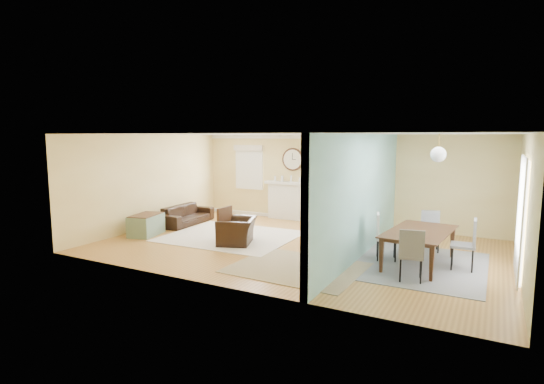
% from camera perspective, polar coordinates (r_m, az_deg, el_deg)
% --- Properties ---
extents(floor, '(9.00, 9.00, 0.00)m').
position_cam_1_polar(floor, '(9.96, 3.28, -7.35)').
color(floor, '#98642D').
rests_on(floor, ground).
extents(wall_back, '(9.00, 0.02, 2.60)m').
position_cam_1_polar(wall_back, '(12.48, 9.11, 1.66)').
color(wall_back, tan).
rests_on(wall_back, ground).
extents(wall_front, '(9.00, 0.02, 2.60)m').
position_cam_1_polar(wall_front, '(7.12, -6.82, -2.66)').
color(wall_front, tan).
rests_on(wall_front, ground).
extents(wall_left, '(0.02, 6.00, 2.60)m').
position_cam_1_polar(wall_left, '(12.27, -16.12, 1.36)').
color(wall_left, tan).
rests_on(wall_left, ground).
extents(wall_right, '(0.02, 6.00, 2.60)m').
position_cam_1_polar(wall_right, '(8.85, 30.85, -1.69)').
color(wall_right, tan).
rests_on(wall_right, ground).
extents(ceiling, '(9.00, 6.00, 0.02)m').
position_cam_1_polar(ceiling, '(9.63, 3.40, 7.79)').
color(ceiling, white).
rests_on(ceiling, wall_back).
extents(partition, '(0.17, 6.00, 2.60)m').
position_cam_1_polar(partition, '(9.45, 12.42, 0.07)').
color(partition, tan).
rests_on(partition, ground).
extents(fireplace, '(1.70, 0.30, 1.17)m').
position_cam_1_polar(fireplace, '(13.02, 2.62, -1.13)').
color(fireplace, white).
rests_on(fireplace, ground).
extents(wall_clock, '(0.70, 0.07, 0.70)m').
position_cam_1_polar(wall_clock, '(12.97, 2.82, 4.40)').
color(wall_clock, '#472919').
rests_on(wall_clock, wall_back).
extents(window_left, '(1.05, 0.13, 1.42)m').
position_cam_1_polar(window_left, '(13.70, -3.10, 3.76)').
color(window_left, white).
rests_on(window_left, wall_back).
extents(window_right, '(1.05, 0.13, 1.42)m').
position_cam_1_polar(window_right, '(12.39, 9.29, 3.28)').
color(window_right, white).
rests_on(window_right, wall_back).
extents(french_doors, '(0.06, 1.70, 2.20)m').
position_cam_1_polar(french_doors, '(8.88, 30.47, -2.95)').
color(french_doors, white).
rests_on(french_doors, ground).
extents(pendant, '(0.30, 0.30, 0.55)m').
position_cam_1_polar(pendant, '(8.81, 21.45, 4.72)').
color(pendant, gold).
rests_on(pendant, ceiling).
extents(rug_cream, '(3.25, 2.84, 0.02)m').
position_cam_1_polar(rug_cream, '(10.97, -5.52, -5.93)').
color(rug_cream, beige).
rests_on(rug_cream, floor).
extents(rug_jute, '(2.52, 2.08, 0.01)m').
position_cam_1_polar(rug_jute, '(8.41, 3.40, -10.12)').
color(rug_jute, tan).
rests_on(rug_jute, floor).
extents(rug_grey, '(2.41, 3.02, 0.01)m').
position_cam_1_polar(rug_grey, '(9.06, 19.29, -9.24)').
color(rug_grey, slate).
rests_on(rug_grey, floor).
extents(sofa, '(0.85, 1.92, 0.55)m').
position_cam_1_polar(sofa, '(12.67, -11.44, -2.99)').
color(sofa, black).
rests_on(sofa, floor).
extents(eames_chair, '(1.12, 1.19, 0.62)m').
position_cam_1_polar(eames_chair, '(10.16, -4.71, -5.26)').
color(eames_chair, black).
rests_on(eames_chair, floor).
extents(green_chair, '(0.78, 0.79, 0.65)m').
position_cam_1_polar(green_chair, '(11.86, 7.97, -3.38)').
color(green_chair, '#12654F').
rests_on(green_chair, floor).
extents(trunk, '(0.79, 1.06, 0.55)m').
position_cam_1_polar(trunk, '(11.50, -16.56, -4.24)').
color(trunk, gray).
rests_on(trunk, floor).
extents(credenza, '(0.53, 1.55, 0.80)m').
position_cam_1_polar(credenza, '(10.45, 11.74, -4.52)').
color(credenza, '#926136').
rests_on(credenza, floor).
extents(tv, '(0.20, 1.14, 0.66)m').
position_cam_1_polar(tv, '(10.33, 11.75, -0.57)').
color(tv, black).
rests_on(tv, credenza).
extents(garden_stool, '(0.33, 0.33, 0.49)m').
position_cam_1_polar(garden_stool, '(9.38, 9.63, -6.84)').
color(garden_stool, white).
rests_on(garden_stool, floor).
extents(potted_plant, '(0.52, 0.49, 0.46)m').
position_cam_1_polar(potted_plant, '(9.28, 9.70, -4.01)').
color(potted_plant, '#337F33').
rests_on(potted_plant, garden_stool).
extents(dining_table, '(1.30, 2.08, 0.70)m').
position_cam_1_polar(dining_table, '(8.97, 19.39, -7.14)').
color(dining_table, '#472919').
rests_on(dining_table, floor).
extents(dining_chair_n, '(0.47, 0.47, 0.90)m').
position_cam_1_polar(dining_chair_n, '(10.07, 20.55, -4.58)').
color(dining_chair_n, slate).
rests_on(dining_chair_n, floor).
extents(dining_chair_s, '(0.49, 0.49, 0.95)m').
position_cam_1_polar(dining_chair_s, '(7.94, 18.22, -7.39)').
color(dining_chair_s, slate).
rests_on(dining_chair_s, floor).
extents(dining_chair_w, '(0.53, 0.53, 0.97)m').
position_cam_1_polar(dining_chair_w, '(9.09, 15.17, -5.33)').
color(dining_chair_w, white).
rests_on(dining_chair_w, floor).
extents(dining_chair_e, '(0.46, 0.46, 1.00)m').
position_cam_1_polar(dining_chair_e, '(8.93, 24.32, -5.86)').
color(dining_chair_e, slate).
rests_on(dining_chair_e, floor).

